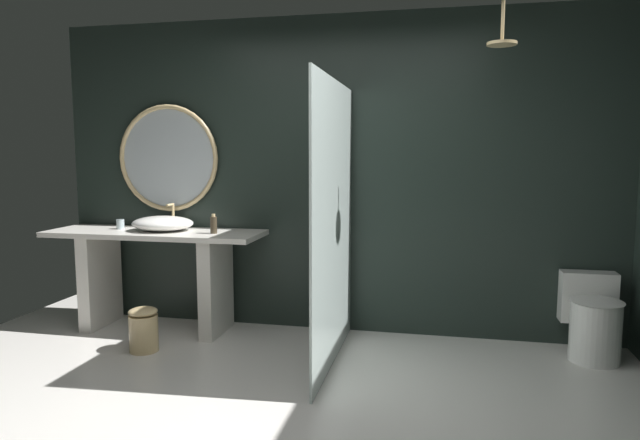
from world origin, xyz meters
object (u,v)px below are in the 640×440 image
(vessel_sink, at_px, (163,223))
(toilet, at_px, (593,320))
(soap_dispenser, at_px, (214,225))
(waste_bin, at_px, (144,329))
(rain_shower_head, at_px, (502,40))
(round_wall_mirror, at_px, (168,158))
(tumbler_cup, at_px, (120,224))

(vessel_sink, distance_m, toilet, 3.44)
(soap_dispenser, distance_m, waste_bin, 0.96)
(vessel_sink, relative_size, rain_shower_head, 1.78)
(round_wall_mirror, height_order, waste_bin, round_wall_mirror)
(rain_shower_head, bearing_deg, toilet, 19.16)
(vessel_sink, bearing_deg, toilet, 0.36)
(round_wall_mirror, distance_m, toilet, 3.64)
(tumbler_cup, distance_m, soap_dispenser, 0.89)
(soap_dispenser, relative_size, round_wall_mirror, 0.17)
(toilet, bearing_deg, rain_shower_head, -160.84)
(vessel_sink, distance_m, round_wall_mirror, 0.60)
(round_wall_mirror, relative_size, rain_shower_head, 3.18)
(rain_shower_head, distance_m, waste_bin, 3.30)
(rain_shower_head, distance_m, toilet, 2.11)
(tumbler_cup, relative_size, toilet, 0.14)
(round_wall_mirror, bearing_deg, soap_dispenser, -29.89)
(soap_dispenser, height_order, waste_bin, soap_dispenser)
(soap_dispenser, height_order, toilet, soap_dispenser)
(rain_shower_head, bearing_deg, tumbler_cup, 175.32)
(tumbler_cup, bearing_deg, toilet, 0.07)
(tumbler_cup, xyz_separation_m, rain_shower_head, (3.05, -0.25, 1.36))
(soap_dispenser, distance_m, toilet, 2.97)
(soap_dispenser, bearing_deg, tumbler_cup, 174.75)
(soap_dispenser, bearing_deg, waste_bin, -128.22)
(soap_dispenser, relative_size, rain_shower_head, 0.55)
(vessel_sink, relative_size, toilet, 0.86)
(soap_dispenser, xyz_separation_m, round_wall_mirror, (-0.54, 0.31, 0.53))
(vessel_sink, bearing_deg, rain_shower_head, -5.04)
(rain_shower_head, bearing_deg, round_wall_mirror, 169.96)
(vessel_sink, height_order, round_wall_mirror, round_wall_mirror)
(round_wall_mirror, xyz_separation_m, waste_bin, (0.16, -0.79, -1.27))
(vessel_sink, distance_m, tumbler_cup, 0.41)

